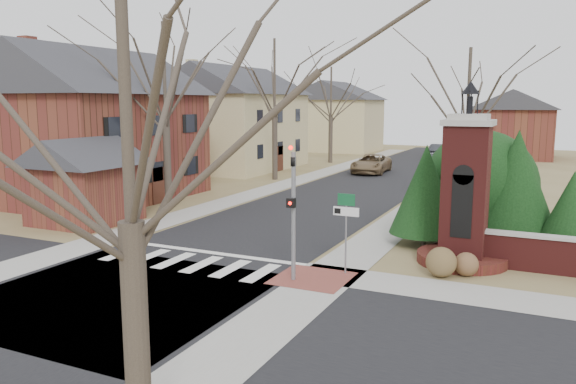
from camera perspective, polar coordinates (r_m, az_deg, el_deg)
The scene contains 29 objects.
ground at distance 20.17m, azimuth -11.46°, elevation -7.64°, with size 120.00×120.00×0.00m, color brown.
main_street at distance 39.63m, azimuth 7.77°, elevation 0.70°, with size 8.00×70.00×0.01m, color black.
cross_street at distance 17.97m, azimuth -17.23°, elevation -9.96°, with size 120.00×8.00×0.01m, color black.
crosswalk_zone at distance 20.79m, azimuth -10.15°, elevation -7.07°, with size 8.00×2.20×0.02m, color silver.
stop_bar at distance 21.98m, azimuth -7.88°, elevation -6.12°, with size 8.00×0.35×0.02m, color silver.
sidewalk_right_main at distance 38.43m, azimuth 15.18°, elevation 0.21°, with size 2.00×60.00×0.02m, color gray.
sidewalk_left at distance 41.45m, azimuth 0.89°, elevation 1.16°, with size 2.00×60.00×0.02m, color gray.
curb_apron at distance 18.71m, azimuth 2.47°, elevation -8.76°, with size 2.40×2.40×0.02m, color brown.
traffic_signal_pole at distance 17.90m, azimuth 0.53°, elevation -1.07°, with size 0.28×0.41×4.50m.
sign_post at distance 18.84m, azimuth 5.90°, elevation -2.58°, with size 0.90×0.07×2.75m.
brick_gate_monument at distance 20.92m, azimuth 17.52°, elevation -1.18°, with size 3.20×3.20×6.47m.
house_brick_left at distance 35.43m, azimuth -19.11°, elevation 6.86°, with size 9.80×11.80×9.42m.
house_stucco_left at distance 49.34m, azimuth -5.58°, elevation 7.73°, with size 9.80×12.80×9.28m.
garage_left at distance 28.55m, azimuth -20.04°, elevation 1.49°, with size 4.80×4.80×4.29m.
house_distant_left at distance 67.72m, azimuth 4.70°, elevation 7.82°, with size 10.80×8.80×8.53m.
house_distant_right at distance 63.58m, azimuth 21.95°, elevation 6.57°, with size 8.80×8.80×7.30m.
evergreen_near at distance 23.14m, azimuth 13.79°, elevation 0.27°, with size 2.80×2.80×4.10m.
evergreen_mid at distance 23.89m, azimuth 22.17°, elevation 0.85°, with size 3.40×3.40×4.70m.
evergreen_far at distance 22.99m, azimuth 26.91°, elevation -1.53°, with size 2.40×2.40×3.30m.
evergreen_mass at distance 25.31m, azimuth 18.92°, elevation 1.01°, with size 4.80×4.80×4.80m, color black.
bare_tree_0 at distance 30.79m, azimuth -12.48°, elevation 12.53°, with size 8.05×8.05×11.15m.
bare_tree_1 at distance 41.88m, azimuth -1.38°, elevation 12.24°, with size 8.40×8.40×11.64m.
bare_tree_2 at distance 53.97m, azimuth 4.40°, elevation 10.45°, with size 7.35×7.35×10.19m.
bare_tree_3 at distance 31.73m, azimuth 17.92°, elevation 10.38°, with size 7.00×7.00×9.70m.
bare_tree_4 at distance 8.57m, azimuth -16.35°, elevation 12.77°, with size 6.65×6.65×9.21m.
pickup_truck at distance 46.56m, azimuth 8.46°, elevation 2.87°, with size 2.52×5.46×1.52m, color brown.
distant_car at distance 59.03m, azimuth 15.26°, elevation 3.98°, with size 1.67×4.80×1.58m, color #313339.
dry_shrub_left at distance 19.42m, azimuth 15.30°, elevation -6.89°, with size 1.01×1.01×1.01m, color brown.
dry_shrub_right at distance 19.78m, azimuth 17.66°, elevation -7.01°, with size 0.81×0.81×0.81m, color brown.
Camera 1 is at (11.62, -15.45, 5.75)m, focal length 35.00 mm.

